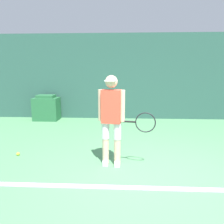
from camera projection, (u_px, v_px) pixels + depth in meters
ground_plane at (146, 178)px, 3.53m from camera, size 24.00×24.00×0.00m
back_wall at (134, 77)px, 7.66m from camera, size 24.00×0.10×2.96m
court_baseline at (148, 188)px, 3.22m from camera, size 21.60×0.10×0.01m
tennis_player at (112, 117)px, 3.88m from camera, size 1.01×0.31×1.63m
tennis_ball at (18, 154)px, 4.47m from camera, size 0.07×0.07×0.07m
covered_chair at (47, 108)px, 7.62m from camera, size 0.84×0.61×0.88m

